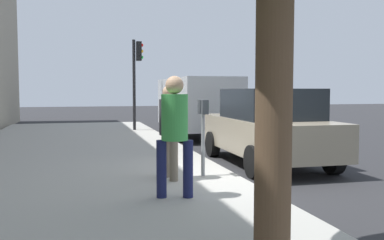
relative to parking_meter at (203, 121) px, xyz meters
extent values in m
plane|color=#2B2B2D|center=(-0.03, -0.66, -1.17)|extent=(80.00, 80.00, 0.00)
cube|color=#A8A59E|center=(-0.03, 2.34, -1.09)|extent=(28.00, 6.00, 0.15)
cylinder|color=gray|center=(0.00, 0.00, -0.44)|extent=(0.07, 0.07, 1.15)
cube|color=#383D42|center=(-0.10, 0.00, 0.26)|extent=(0.16, 0.11, 0.26)
cube|color=#383D42|center=(0.10, 0.00, 0.26)|extent=(0.16, 0.11, 0.26)
cube|color=#268C33|center=(-0.10, -0.06, 0.28)|extent=(0.10, 0.01, 0.10)
cube|color=#268C33|center=(0.10, -0.06, 0.28)|extent=(0.10, 0.01, 0.10)
cylinder|color=#726656|center=(0.05, 0.69, -0.62)|extent=(0.15, 0.15, 0.80)
cylinder|color=#726656|center=(-0.30, 0.62, -0.62)|extent=(0.15, 0.15, 0.80)
cylinder|color=#333338|center=(-0.12, 0.66, 0.09)|extent=(0.36, 0.36, 0.63)
sphere|color=tan|center=(-0.12, 0.66, 0.53)|extent=(0.25, 0.25, 0.25)
cylinder|color=#191E4C|center=(-1.38, 1.04, -0.59)|extent=(0.15, 0.15, 0.85)
cylinder|color=#191E4C|center=(-1.47, 0.66, -0.59)|extent=(0.15, 0.15, 0.85)
cylinder|color=green|center=(-1.43, 0.85, 0.17)|extent=(0.39, 0.39, 0.67)
sphere|color=tan|center=(-1.43, 0.85, 0.64)|extent=(0.27, 0.27, 0.27)
cube|color=gray|center=(1.64, -2.01, -0.46)|extent=(4.42, 1.89, 0.76)
cube|color=black|center=(1.44, -2.00, 0.26)|extent=(2.22, 1.72, 0.68)
cylinder|color=black|center=(3.08, -1.15, -0.84)|extent=(0.66, 0.23, 0.66)
cylinder|color=black|center=(3.06, -2.90, -0.84)|extent=(0.66, 0.23, 0.66)
cylinder|color=black|center=(0.22, -1.12, -0.84)|extent=(0.66, 0.23, 0.66)
cylinder|color=black|center=(0.20, -2.86, -0.84)|extent=(0.66, 0.23, 0.66)
cube|color=silver|center=(7.84, -2.01, 0.11)|extent=(5.21, 2.02, 1.80)
cylinder|color=black|center=(9.54, -1.06, -0.79)|extent=(0.76, 0.22, 0.76)
cylinder|color=black|center=(9.53, -2.96, -0.79)|extent=(0.76, 0.22, 0.76)
cylinder|color=black|center=(6.16, -1.05, -0.79)|extent=(0.76, 0.22, 0.76)
cylinder|color=black|center=(6.15, -2.95, -0.79)|extent=(0.76, 0.22, 0.76)
cylinder|color=brown|center=(-4.13, 0.57, 0.48)|extent=(0.32, 0.32, 2.99)
cylinder|color=black|center=(9.55, 0.12, 0.78)|extent=(0.12, 0.12, 3.60)
cube|color=black|center=(9.55, -0.08, 2.13)|extent=(0.24, 0.20, 0.76)
sphere|color=red|center=(9.55, -0.19, 2.37)|extent=(0.14, 0.14, 0.14)
sphere|color=orange|center=(9.55, -0.19, 2.13)|extent=(0.14, 0.14, 0.14)
sphere|color=green|center=(9.55, -0.19, 1.89)|extent=(0.14, 0.14, 0.14)
camera|label=1|loc=(-7.46, 2.16, 0.56)|focal=39.63mm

